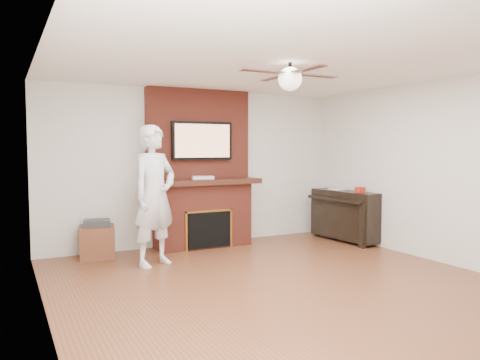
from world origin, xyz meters
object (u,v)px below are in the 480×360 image
person (155,196)px  piano (345,214)px  fireplace (201,184)px  side_table (97,240)px

person → piano: (3.32, 0.11, -0.48)m
fireplace → side_table: 1.80m
fireplace → side_table: fireplace is taller
side_table → piano: 4.00m
side_table → piano: bearing=-0.3°
person → side_table: size_ratio=3.43×
person → fireplace: bearing=14.6°
piano → side_table: bearing=164.6°
person → piano: bearing=-23.7°
piano → fireplace: bearing=156.3°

